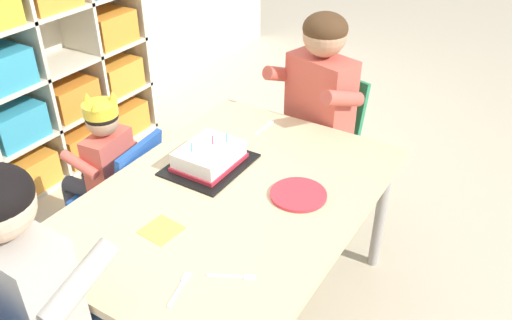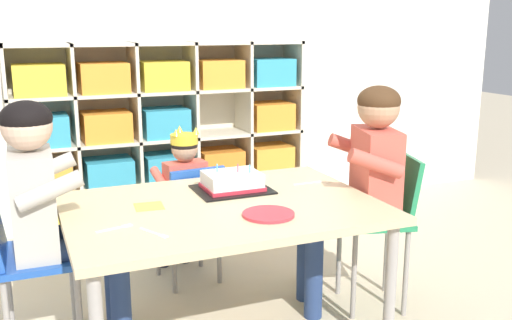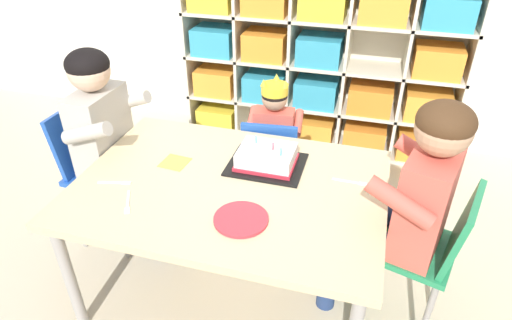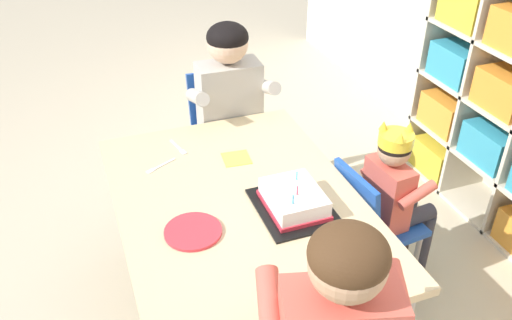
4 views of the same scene
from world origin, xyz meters
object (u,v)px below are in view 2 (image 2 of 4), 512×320
object	(u,v)px
classroom_chair_blue	(191,215)
adult_helper_seated	(50,200)
child_with_crown	(182,185)
fork_scattered_mid_table	(310,183)
activity_table	(222,216)
classroom_chair_adult_side	(22,249)
fork_by_napkin	(117,228)
classroom_chair_guest_side	(384,215)
paper_plate_stack	(268,214)
guest_at_table_side	(362,173)
fork_at_table_front_edge	(155,233)
birthday_cake_on_tray	(232,183)

from	to	relation	value
classroom_chair_blue	adult_helper_seated	size ratio (longest dim) A/B	0.61
classroom_chair_blue	child_with_crown	world-z (taller)	child_with_crown
child_with_crown	fork_scattered_mid_table	size ratio (longest dim) A/B	5.66
fork_scattered_mid_table	activity_table	bearing A→B (deg)	18.44
classroom_chair_adult_side	adult_helper_seated	world-z (taller)	adult_helper_seated
activity_table	fork_by_napkin	bearing A→B (deg)	-164.46
classroom_chair_guest_side	paper_plate_stack	world-z (taller)	classroom_chair_guest_side
child_with_crown	guest_at_table_side	size ratio (longest dim) A/B	0.77
paper_plate_stack	fork_at_table_front_edge	bearing A→B (deg)	-176.57
child_with_crown	birthday_cake_on_tray	xyz separation A→B (m)	(0.09, -0.51, 0.13)
fork_at_table_front_edge	paper_plate_stack	bearing A→B (deg)	-113.54
paper_plate_stack	fork_by_napkin	bearing A→B (deg)	171.62
classroom_chair_adult_side	fork_by_napkin	world-z (taller)	classroom_chair_adult_side
classroom_chair_adult_side	classroom_chair_blue	bearing A→B (deg)	-63.28
child_with_crown	paper_plate_stack	distance (m)	0.90
classroom_chair_blue	classroom_chair_adult_side	distance (m)	0.90
fork_by_napkin	guest_at_table_side	bearing A→B (deg)	174.02
paper_plate_stack	fork_by_napkin	xyz separation A→B (m)	(-0.56, 0.08, -0.00)
activity_table	fork_at_table_front_edge	xyz separation A→B (m)	(-0.33, -0.23, 0.05)
activity_table	classroom_chair_adult_side	bearing A→B (deg)	166.00
guest_at_table_side	fork_scattered_mid_table	size ratio (longest dim) A/B	7.31
classroom_chair_blue	fork_at_table_front_edge	distance (m)	0.92
classroom_chair_blue	classroom_chair_adult_side	bearing A→B (deg)	19.58
paper_plate_stack	birthday_cake_on_tray	bearing A→B (deg)	90.82
adult_helper_seated	classroom_chair_adult_side	bearing A→B (deg)	90.00
fork_by_napkin	birthday_cake_on_tray	bearing A→B (deg)	-165.62
adult_helper_seated	birthday_cake_on_tray	xyz separation A→B (m)	(0.76, -0.01, -0.01)
child_with_crown	fork_by_napkin	distance (m)	0.94
classroom_chair_guest_side	fork_by_napkin	world-z (taller)	classroom_chair_guest_side
birthday_cake_on_tray	activity_table	bearing A→B (deg)	-121.85
adult_helper_seated	birthday_cake_on_tray	bearing A→B (deg)	-89.91
birthday_cake_on_tray	fork_at_table_front_edge	distance (m)	0.60
adult_helper_seated	paper_plate_stack	size ratio (longest dim) A/B	5.15
activity_table	child_with_crown	size ratio (longest dim) A/B	1.54
child_with_crown	birthday_cake_on_tray	size ratio (longest dim) A/B	2.51
activity_table	paper_plate_stack	xyz separation A→B (m)	(0.11, -0.21, 0.06)
birthday_cake_on_tray	child_with_crown	bearing A→B (deg)	99.68
classroom_chair_blue	fork_by_napkin	size ratio (longest dim) A/B	4.66
birthday_cake_on_tray	fork_at_table_front_edge	size ratio (longest dim) A/B	2.40
classroom_chair_blue	fork_scattered_mid_table	world-z (taller)	classroom_chair_blue
fork_by_napkin	fork_at_table_front_edge	distance (m)	0.16
classroom_chair_blue	paper_plate_stack	size ratio (longest dim) A/B	3.16
activity_table	adult_helper_seated	xyz separation A→B (m)	(-0.65, 0.19, 0.09)
adult_helper_seated	fork_scattered_mid_table	size ratio (longest dim) A/B	7.21
fork_at_table_front_edge	activity_table	bearing A→B (deg)	-81.91
classroom_chair_blue	fork_by_napkin	bearing A→B (deg)	49.67
child_with_crown	paper_plate_stack	size ratio (longest dim) A/B	4.04
child_with_crown	paper_plate_stack	bearing A→B (deg)	89.98
classroom_chair_guest_side	fork_scattered_mid_table	world-z (taller)	classroom_chair_guest_side
adult_helper_seated	fork_by_napkin	xyz separation A→B (m)	(0.20, -0.32, -0.04)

